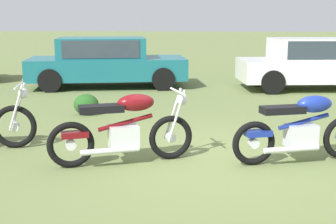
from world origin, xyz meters
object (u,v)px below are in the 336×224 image
(motorcycle_maroon, at_px, (124,129))
(car_teal, at_px, (105,59))
(motorcycle_blue, at_px, (302,129))
(shrub_low, at_px, (86,104))
(car_white, at_px, (320,61))

(motorcycle_maroon, bearing_deg, car_teal, 83.14)
(motorcycle_blue, distance_m, car_teal, 8.12)
(car_teal, height_order, shrub_low, car_teal)
(motorcycle_blue, distance_m, car_white, 7.16)
(motorcycle_maroon, xyz_separation_m, car_teal, (-1.72, 7.19, 0.31))
(motorcycle_maroon, distance_m, shrub_low, 3.49)
(car_teal, xyz_separation_m, shrub_low, (0.39, -3.97, -0.58))
(motorcycle_maroon, height_order, car_teal, car_teal)
(car_white, bearing_deg, shrub_low, -151.85)
(motorcycle_blue, height_order, car_white, car_white)
(motorcycle_maroon, xyz_separation_m, shrub_low, (-1.33, 3.22, -0.27))
(motorcycle_maroon, relative_size, shrub_low, 3.73)
(motorcycle_maroon, bearing_deg, motorcycle_blue, -14.71)
(car_teal, xyz_separation_m, car_white, (6.10, -0.05, -0.00))
(car_white, relative_size, shrub_low, 9.04)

